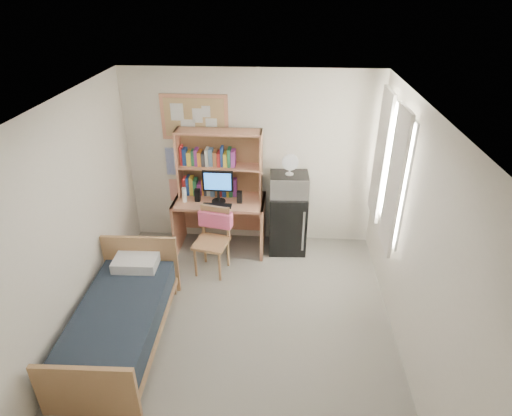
# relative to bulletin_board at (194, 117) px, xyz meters

# --- Properties ---
(floor) EXTENTS (3.60, 4.20, 0.02)m
(floor) POSITION_rel_bulletin_board_xyz_m (0.78, -2.08, -1.93)
(floor) COLOR gray
(floor) RESTS_ON ground
(ceiling) EXTENTS (3.60, 4.20, 0.02)m
(ceiling) POSITION_rel_bulletin_board_xyz_m (0.78, -2.08, 0.68)
(ceiling) COLOR white
(ceiling) RESTS_ON wall_back
(wall_back) EXTENTS (3.60, 0.04, 2.60)m
(wall_back) POSITION_rel_bulletin_board_xyz_m (0.78, 0.02, -0.62)
(wall_back) COLOR white
(wall_back) RESTS_ON floor
(wall_left) EXTENTS (0.04, 4.20, 2.60)m
(wall_left) POSITION_rel_bulletin_board_xyz_m (-1.02, -2.08, -0.62)
(wall_left) COLOR white
(wall_left) RESTS_ON floor
(wall_right) EXTENTS (0.04, 4.20, 2.60)m
(wall_right) POSITION_rel_bulletin_board_xyz_m (2.58, -2.08, -0.62)
(wall_right) COLOR white
(wall_right) RESTS_ON floor
(window_unit) EXTENTS (0.10, 1.40, 1.70)m
(window_unit) POSITION_rel_bulletin_board_xyz_m (2.53, -0.88, -0.32)
(window_unit) COLOR white
(window_unit) RESTS_ON wall_right
(curtain_left) EXTENTS (0.04, 0.55, 1.70)m
(curtain_left) POSITION_rel_bulletin_board_xyz_m (2.50, -1.28, -0.32)
(curtain_left) COLOR white
(curtain_left) RESTS_ON wall_right
(curtain_right) EXTENTS (0.04, 0.55, 1.70)m
(curtain_right) POSITION_rel_bulletin_board_xyz_m (2.50, -0.48, -0.32)
(curtain_right) COLOR white
(curtain_right) RESTS_ON wall_right
(bulletin_board) EXTENTS (0.94, 0.03, 0.64)m
(bulletin_board) POSITION_rel_bulletin_board_xyz_m (0.00, 0.00, 0.00)
(bulletin_board) COLOR tan
(bulletin_board) RESTS_ON wall_back
(poster_wave) EXTENTS (0.30, 0.01, 0.42)m
(poster_wave) POSITION_rel_bulletin_board_xyz_m (-0.32, 0.01, -0.67)
(poster_wave) COLOR #2A46A8
(poster_wave) RESTS_ON wall_back
(poster_japan) EXTENTS (0.28, 0.01, 0.36)m
(poster_japan) POSITION_rel_bulletin_board_xyz_m (-0.32, 0.01, -1.14)
(poster_japan) COLOR #E24127
(poster_japan) RESTS_ON wall_back
(desk) EXTENTS (1.31, 0.67, 0.81)m
(desk) POSITION_rel_bulletin_board_xyz_m (0.35, -0.33, -1.51)
(desk) COLOR tan
(desk) RESTS_ON floor
(desk_chair) EXTENTS (0.56, 0.56, 0.94)m
(desk_chair) POSITION_rel_bulletin_board_xyz_m (0.31, -0.93, -1.45)
(desk_chair) COLOR #A97C50
(desk_chair) RESTS_ON floor
(mini_fridge) EXTENTS (0.56, 0.56, 0.91)m
(mini_fridge) POSITION_rel_bulletin_board_xyz_m (1.34, -0.27, -1.46)
(mini_fridge) COLOR black
(mini_fridge) RESTS_ON floor
(bed) EXTENTS (0.94, 1.83, 0.50)m
(bed) POSITION_rel_bulletin_board_xyz_m (-0.50, -2.31, -1.67)
(bed) COLOR black
(bed) RESTS_ON floor
(hutch) EXTENTS (1.20, 0.33, 0.98)m
(hutch) POSITION_rel_bulletin_board_xyz_m (0.35, -0.18, -0.62)
(hutch) COLOR tan
(hutch) RESTS_ON desk
(monitor) EXTENTS (0.43, 0.04, 0.46)m
(monitor) POSITION_rel_bulletin_board_xyz_m (0.35, -0.39, -0.88)
(monitor) COLOR black
(monitor) RESTS_ON desk
(keyboard) EXTENTS (0.41, 0.14, 0.02)m
(keyboard) POSITION_rel_bulletin_board_xyz_m (0.34, -0.53, -1.10)
(keyboard) COLOR black
(keyboard) RESTS_ON desk
(speaker_left) EXTENTS (0.08, 0.08, 0.18)m
(speaker_left) POSITION_rel_bulletin_board_xyz_m (0.05, -0.38, -1.01)
(speaker_left) COLOR black
(speaker_left) RESTS_ON desk
(speaker_right) EXTENTS (0.07, 0.07, 0.17)m
(speaker_right) POSITION_rel_bulletin_board_xyz_m (0.65, -0.39, -1.02)
(speaker_right) COLOR black
(speaker_right) RESTS_ON desk
(water_bottle) EXTENTS (0.06, 0.06, 0.22)m
(water_bottle) POSITION_rel_bulletin_board_xyz_m (-0.13, -0.42, -1.00)
(water_bottle) COLOR white
(water_bottle) RESTS_ON desk
(hoodie) EXTENTS (0.48, 0.23, 0.22)m
(hoodie) POSITION_rel_bulletin_board_xyz_m (0.35, -0.73, -1.19)
(hoodie) COLOR #FF6190
(hoodie) RESTS_ON desk_chair
(microwave) EXTENTS (0.55, 0.43, 0.31)m
(microwave) POSITION_rel_bulletin_board_xyz_m (1.34, -0.29, -0.85)
(microwave) COLOR #B7B7BC
(microwave) RESTS_ON mini_fridge
(desk_fan) EXTENTS (0.23, 0.23, 0.28)m
(desk_fan) POSITION_rel_bulletin_board_xyz_m (1.34, -0.29, -0.56)
(desk_fan) COLOR white
(desk_fan) RESTS_ON microwave
(pillow) EXTENTS (0.53, 0.38, 0.13)m
(pillow) POSITION_rel_bulletin_board_xyz_m (-0.52, -1.56, -1.36)
(pillow) COLOR white
(pillow) RESTS_ON bed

